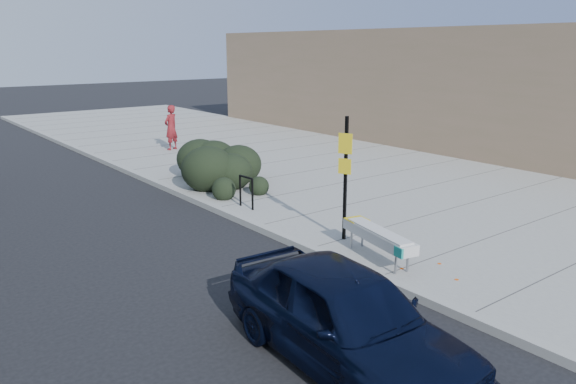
# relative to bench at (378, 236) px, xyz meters

# --- Properties ---
(ground) EXTENTS (120.00, 120.00, 0.00)m
(ground) POSITION_rel_bench_xyz_m (-0.60, 1.35, -0.65)
(ground) COLOR black
(ground) RESTS_ON ground
(sidewalk_near) EXTENTS (11.20, 50.00, 0.15)m
(sidewalk_near) POSITION_rel_bench_xyz_m (5.00, 6.35, -0.58)
(sidewalk_near) COLOR gray
(sidewalk_near) RESTS_ON ground
(curb_near) EXTENTS (0.22, 50.00, 0.17)m
(curb_near) POSITION_rel_bench_xyz_m (-0.60, 6.35, -0.57)
(curb_near) COLOR #9E9E99
(curb_near) RESTS_ON ground
(building_near) EXTENTS (6.00, 36.00, 5.00)m
(building_near) POSITION_rel_bench_xyz_m (13.40, 4.35, 2.00)
(building_near) COLOR #7A6549
(building_near) RESTS_ON sidewalk_near
(bench) EXTENTS (0.88, 2.14, 0.64)m
(bench) POSITION_rel_bench_xyz_m (0.00, 0.00, 0.00)
(bench) COLOR gray
(bench) RESTS_ON sidewalk_near
(bike_rack) EXTENTS (0.08, 0.61, 0.88)m
(bike_rack) POSITION_rel_bench_xyz_m (0.00, 4.85, 0.03)
(bike_rack) COLOR black
(bike_rack) RESTS_ON sidewalk_near
(sign_post) EXTENTS (0.16, 0.31, 2.81)m
(sign_post) POSITION_rel_bench_xyz_m (0.31, 1.34, 1.08)
(sign_post) COLOR black
(sign_post) RESTS_ON sidewalk_near
(hedge) EXTENTS (2.87, 4.34, 1.49)m
(hedge) POSITION_rel_bench_xyz_m (0.90, 7.71, 0.24)
(hedge) COLOR black
(hedge) RESTS_ON sidewalk_near
(sedan_navy) EXTENTS (2.04, 4.46, 1.48)m
(sedan_navy) POSITION_rel_bench_xyz_m (-3.10, -2.26, 0.09)
(sedan_navy) COLOR black
(sedan_navy) RESTS_ON ground
(pedestrian) EXTENTS (0.81, 0.69, 1.88)m
(pedestrian) POSITION_rel_bench_xyz_m (2.44, 14.13, 0.44)
(pedestrian) COLOR maroon
(pedestrian) RESTS_ON sidewalk_near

